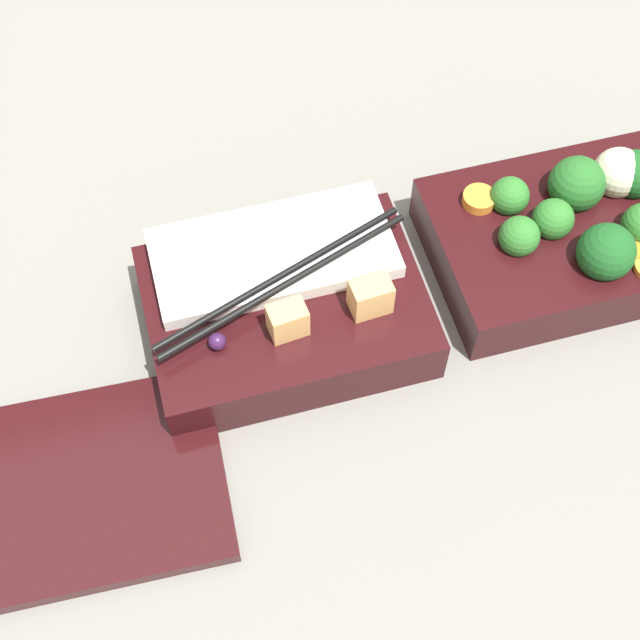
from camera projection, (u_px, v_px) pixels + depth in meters
The scene contains 4 objects.
ground_plane at pixel (425, 295), 0.69m from camera, with size 3.00×3.00×0.00m, color slate.
bento_tray_vegetable at pixel (570, 231), 0.69m from camera, with size 0.20×0.15×0.08m.
bento_tray_rice at pixel (284, 300), 0.66m from camera, with size 0.20×0.15×0.07m.
bento_lid at pixel (79, 489), 0.60m from camera, with size 0.20×0.14×0.01m, color black.
Camera 1 is at (0.18, 0.35, 0.58)m, focal length 50.00 mm.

